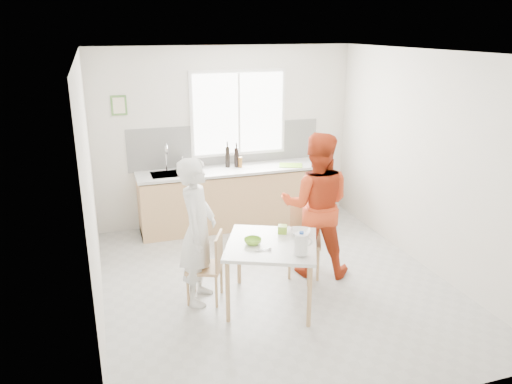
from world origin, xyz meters
TOP-DOWN VIEW (x-y plane):
  - ground at (0.00, 0.00)m, footprint 4.50×4.50m
  - room_shell at (0.00, 0.00)m, footprint 4.50×4.50m
  - window at (0.20, 2.23)m, footprint 1.50×0.06m
  - backsplash at (0.00, 2.24)m, footprint 3.00×0.02m
  - picture_frame at (-1.55, 2.23)m, footprint 0.22×0.03m
  - kitchen_counter at (-0.00, 1.95)m, footprint 2.84×0.64m
  - dining_table at (-0.20, -0.41)m, footprint 1.26×1.26m
  - chair_left at (-0.83, -0.13)m, footprint 0.49×0.49m
  - chair_far at (0.45, 0.19)m, footprint 0.53×0.53m
  - person_white at (-0.94, -0.08)m, footprint 0.61×0.71m
  - person_red at (0.57, 0.14)m, footprint 1.07×0.97m
  - bowl_green at (-0.40, -0.38)m, footprint 0.25×0.25m
  - bowl_white at (0.18, -0.31)m, footprint 0.31×0.31m
  - milk_jug at (-0.02, -0.80)m, footprint 0.19×0.14m
  - green_box at (0.01, -0.20)m, footprint 0.13×0.13m
  - spoon at (-0.36, -0.58)m, footprint 0.16×0.02m
  - cutting_board at (0.91, 1.83)m, footprint 0.42×0.36m
  - wine_bottle_a at (-0.03, 2.05)m, footprint 0.07×0.07m
  - wine_bottle_b at (0.10, 2.01)m, footprint 0.07×0.07m
  - jar_amber at (0.15, 1.97)m, footprint 0.06×0.06m
  - soap_bottle at (-0.71, 2.12)m, footprint 0.11×0.12m

SIDE VIEW (x-z plane):
  - ground at x=0.00m, z-range 0.00..0.00m
  - kitchen_counter at x=0.00m, z-range -0.27..1.10m
  - chair_left at x=-0.83m, z-range 0.04..0.84m
  - chair_far at x=0.45m, z-range 0.04..0.91m
  - dining_table at x=-0.20m, z-range 0.29..1.03m
  - spoon at x=-0.36m, z-range 0.74..0.75m
  - bowl_white at x=0.18m, z-range 0.74..0.79m
  - bowl_green at x=-0.40m, z-range 0.74..0.79m
  - green_box at x=0.01m, z-range 0.74..0.83m
  - person_white at x=-0.94m, z-range 0.00..1.66m
  - milk_jug at x=-0.02m, z-range 0.74..0.99m
  - person_red at x=0.57m, z-range 0.00..1.79m
  - cutting_board at x=0.91m, z-range 0.92..0.93m
  - jar_amber at x=0.15m, z-range 0.92..1.08m
  - soap_bottle at x=-0.71m, z-range 0.92..1.12m
  - wine_bottle_b at x=0.10m, z-range 0.92..1.22m
  - wine_bottle_a at x=-0.03m, z-range 0.92..1.24m
  - backsplash at x=0.00m, z-range 0.90..1.55m
  - room_shell at x=0.00m, z-range -0.61..3.89m
  - window at x=0.20m, z-range 1.05..2.35m
  - picture_frame at x=-1.55m, z-range 1.76..2.04m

